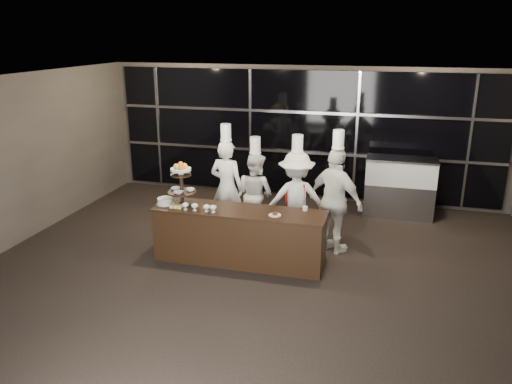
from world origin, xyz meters
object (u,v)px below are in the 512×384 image
(layer_cake, at_px, (165,201))
(chef_c, at_px, (296,199))
(chef_d, at_px, (335,200))
(display_case, at_px, (400,184))
(buffet_counter, at_px, (240,236))
(chef_a, at_px, (227,186))
(chef_b, at_px, (255,193))
(display_stand, at_px, (181,181))

(layer_cake, xyz_separation_m, chef_c, (2.04, 1.01, -0.11))
(chef_d, bearing_deg, display_case, 62.89)
(buffet_counter, height_order, chef_a, chef_a)
(chef_b, bearing_deg, chef_c, -21.70)
(display_case, bearing_deg, layer_cake, -141.88)
(chef_b, xyz_separation_m, chef_d, (1.54, -0.47, 0.14))
(display_stand, xyz_separation_m, layer_cake, (-0.29, -0.05, -0.37))
(display_stand, relative_size, display_case, 0.53)
(display_stand, relative_size, layer_cake, 2.48)
(chef_b, height_order, chef_d, chef_d)
(chef_a, xyz_separation_m, chef_d, (2.06, -0.34, 0.02))
(display_case, distance_m, chef_d, 2.42)
(layer_cake, distance_m, chef_b, 1.81)
(display_case, bearing_deg, display_stand, -140.18)
(layer_cake, relative_size, display_case, 0.21)
(chef_c, bearing_deg, chef_d, -11.03)
(buffet_counter, height_order, layer_cake, layer_cake)
(display_case, bearing_deg, chef_d, -117.11)
(buffet_counter, bearing_deg, chef_c, 51.75)
(chef_c, bearing_deg, display_stand, -151.33)
(display_case, relative_size, chef_a, 0.67)
(buffet_counter, xyz_separation_m, chef_d, (1.46, 0.82, 0.48))
(chef_b, bearing_deg, chef_d, -16.98)
(chef_b, bearing_deg, buffet_counter, -86.41)
(display_stand, xyz_separation_m, chef_d, (2.46, 0.82, -0.40))
(layer_cake, bearing_deg, chef_d, 17.63)
(chef_a, relative_size, chef_c, 1.04)
(chef_b, bearing_deg, display_case, 32.35)
(display_case, relative_size, chef_c, 0.70)
(display_case, bearing_deg, chef_c, -131.94)
(chef_d, bearing_deg, chef_c, 168.97)
(chef_b, distance_m, chef_c, 0.91)
(layer_cake, relative_size, chef_b, 0.16)
(layer_cake, relative_size, chef_a, 0.14)
(display_stand, bearing_deg, chef_d, 18.50)
(buffet_counter, xyz_separation_m, display_stand, (-1.00, -0.00, 0.87))
(buffet_counter, xyz_separation_m, chef_c, (0.76, 0.96, 0.40))
(display_stand, bearing_deg, buffet_counter, 0.01)
(display_stand, relative_size, chef_c, 0.37)
(layer_cake, bearing_deg, buffet_counter, 2.23)
(buffet_counter, relative_size, chef_a, 1.35)
(layer_cake, distance_m, chef_d, 2.89)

